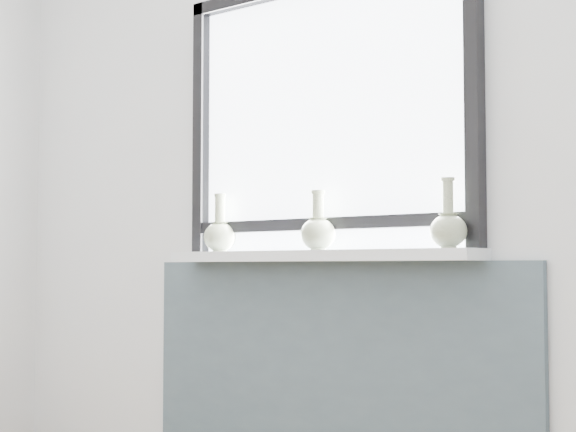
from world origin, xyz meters
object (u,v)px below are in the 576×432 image
Objects in this scene: windowsill at (315,256)px; vase_b at (318,231)px; vase_a at (220,234)px; vase_c at (448,227)px.

vase_b is (0.02, -0.01, 0.09)m from windowsill.
vase_a reaches higher than vase_b.
vase_c is (0.54, -0.01, -0.00)m from vase_b.
windowsill is 0.09m from vase_b.
vase_b is 0.95× the size of vase_c.
windowsill is at bearing 155.59° from vase_b.
vase_a is at bearing 178.96° from windowsill.
vase_b is (0.50, -0.02, -0.00)m from vase_a.
vase_b is at bearing 178.88° from vase_c.
vase_b is 0.54m from vase_c.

